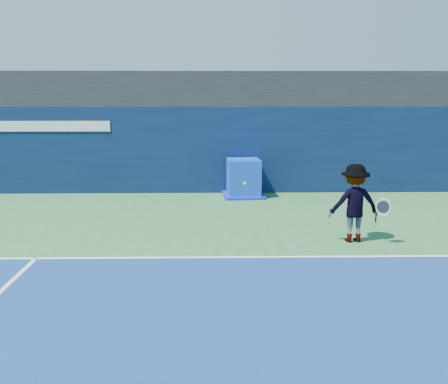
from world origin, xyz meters
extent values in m
plane|color=#306B37|center=(0.00, 0.00, 0.00)|extent=(80.00, 80.00, 0.00)
cube|color=white|center=(0.00, 3.00, 0.01)|extent=(24.00, 0.10, 0.01)
cube|color=black|center=(0.00, 11.50, 3.60)|extent=(36.00, 3.00, 1.20)
cube|color=#0A193B|center=(0.00, 10.50, 1.50)|extent=(36.00, 1.00, 3.00)
cube|color=white|center=(-7.00, 9.99, 2.35)|extent=(4.50, 0.04, 0.35)
cube|color=#0D3BC2|center=(-0.19, 9.40, 0.64)|extent=(1.14, 1.14, 1.28)
cube|color=#0E1BC5|center=(-0.19, 9.40, 0.04)|extent=(1.43, 1.43, 0.09)
imported|color=white|center=(2.12, 4.17, 0.93)|extent=(1.24, 0.77, 1.86)
cylinder|color=black|center=(2.57, 3.92, 0.65)|extent=(0.09, 0.16, 0.29)
torus|color=white|center=(2.71, 3.87, 0.90)|extent=(0.34, 0.19, 0.33)
cylinder|color=black|center=(2.71, 3.87, 0.90)|extent=(0.29, 0.15, 0.28)
sphere|color=#C7DF18|center=(-0.42, 5.02, 1.25)|extent=(0.07, 0.07, 0.07)
camera|label=1|loc=(-1.16, -7.24, 3.51)|focal=40.00mm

